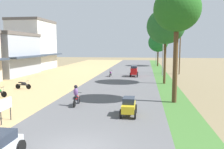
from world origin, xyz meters
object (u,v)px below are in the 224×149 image
object	(u,v)px
utility_pole_near	(175,46)
street_signboard	(5,106)
streetlamp_mid	(156,48)
parked_motorbike_third	(23,85)
median_tree_third	(158,42)
motorbike_ahead_second	(110,73)
car_hatchback_yellow	(129,106)
median_tree_nearest	(177,10)
streetlamp_near	(163,50)
motorbike_foreground_rider	(76,96)
utility_pole_far	(180,45)
car_van_red	(134,70)
median_tree_second	(166,26)

from	to	relation	value
utility_pole_near	street_signboard	bearing A→B (deg)	-115.02
streetlamp_mid	utility_pole_near	bearing A→B (deg)	-83.36
parked_motorbike_third	median_tree_third	xyz separation A→B (m)	(16.10, 32.45, 5.11)
median_tree_third	motorbike_ahead_second	distance (m)	22.62
parked_motorbike_third	street_signboard	distance (m)	11.73
median_tree_third	parked_motorbike_third	bearing A→B (deg)	-116.39
parked_motorbike_third	car_hatchback_yellow	world-z (taller)	car_hatchback_yellow
utility_pole_near	median_tree_nearest	bearing A→B (deg)	-96.59
streetlamp_near	utility_pole_near	distance (m)	4.66
utility_pole_near	motorbike_foreground_rider	distance (m)	26.65
utility_pole_far	motorbike_foreground_rider	bearing A→B (deg)	-115.50
median_tree_third	car_van_red	distance (m)	21.16
utility_pole_far	utility_pole_near	bearing A→B (deg)	122.36
median_tree_third	streetlamp_mid	size ratio (longest dim) A/B	1.08
median_tree_third	utility_pole_far	xyz separation A→B (m)	(2.80, -15.58, -0.66)
median_tree_nearest	utility_pole_far	bearing A→B (deg)	81.06
motorbike_ahead_second	utility_pole_near	bearing A→B (deg)	30.31
parked_motorbike_third	utility_pole_near	size ratio (longest dim) A/B	0.20
parked_motorbike_third	car_van_red	xyz separation A→B (m)	(11.49, 12.33, 0.47)
streetlamp_mid	utility_pole_far	distance (m)	20.74
parked_motorbike_third	utility_pole_far	bearing A→B (deg)	41.74
street_signboard	median_tree_second	xyz separation A→B (m)	(10.84, 16.75, 6.03)
street_signboard	utility_pole_near	bearing A→B (deg)	64.98
parked_motorbike_third	motorbike_ahead_second	xyz separation A→B (m)	(7.86, 12.00, 0.02)
motorbike_ahead_second	streetlamp_near	bearing A→B (deg)	13.85
parked_motorbike_third	motorbike_ahead_second	size ratio (longest dim) A/B	1.00
median_tree_third	utility_pole_far	bearing A→B (deg)	-79.80
median_tree_second	motorbike_ahead_second	distance (m)	11.77
parked_motorbike_third	streetlamp_near	size ratio (longest dim) A/B	0.25
median_tree_second	car_van_red	distance (m)	9.68
car_hatchback_yellow	street_signboard	bearing A→B (deg)	-161.83
utility_pole_near	median_tree_third	bearing A→B (deg)	98.16
street_signboard	utility_pole_far	distance (m)	31.24
utility_pole_near	motorbike_ahead_second	size ratio (longest dim) A/B	5.12
parked_motorbike_third	street_signboard	size ratio (longest dim) A/B	1.20
car_hatchback_yellow	car_van_red	bearing A→B (deg)	91.80
median_tree_second	median_tree_third	world-z (taller)	median_tree_second
motorbike_foreground_rider	median_tree_third	bearing A→B (deg)	78.01
car_van_red	motorbike_ahead_second	size ratio (longest dim) A/B	1.34
utility_pole_near	car_van_red	distance (m)	9.56
streetlamp_near	street_signboard	bearing A→B (deg)	-114.32
median_tree_nearest	motorbike_foreground_rider	size ratio (longest dim) A/B	5.23
streetlamp_mid	utility_pole_far	xyz separation A→B (m)	(2.99, -20.51, 0.71)
median_tree_nearest	motorbike_ahead_second	world-z (taller)	median_tree_nearest
street_signboard	motorbike_ahead_second	distance (m)	22.93
utility_pole_far	motorbike_foreground_rider	world-z (taller)	utility_pole_far
street_signboard	utility_pole_far	bearing A→B (deg)	62.83
median_tree_second	streetlamp_near	world-z (taller)	median_tree_second
median_tree_nearest	motorbike_foreground_rider	xyz separation A→B (m)	(-7.75, -2.29, -6.73)
parked_motorbike_third	utility_pole_far	size ratio (longest dim) A/B	0.19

